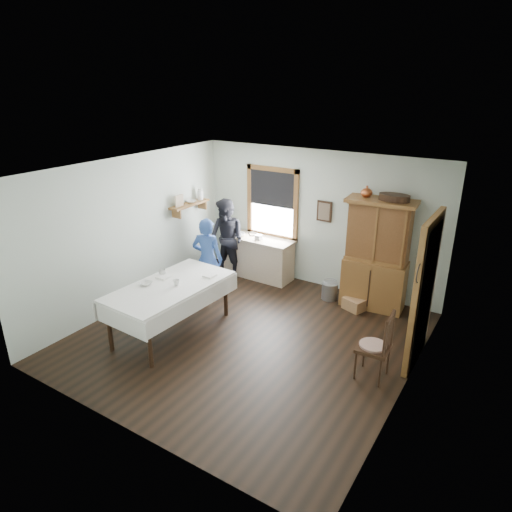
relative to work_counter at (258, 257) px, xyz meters
name	(u,v)px	position (x,y,z in m)	size (l,w,h in m)	color
room	(247,260)	(1.15, -2.18, 0.92)	(5.01, 5.01, 2.70)	black
window	(272,199)	(0.15, 0.29, 1.20)	(1.18, 0.07, 1.48)	white
doorway	(425,288)	(3.60, -1.33, 0.73)	(0.09, 1.14, 2.22)	#4D3E37
wall_shelf	(191,203)	(-1.22, -0.64, 1.15)	(0.24, 1.00, 0.44)	olive
framed_picture	(324,211)	(1.30, 0.28, 1.12)	(0.30, 0.04, 0.40)	#342012
rug_beater	(420,264)	(3.60, -1.88, 1.29)	(0.27, 0.27, 0.01)	black
work_counter	(258,257)	(0.00, 0.00, 0.00)	(1.49, 0.57, 0.86)	tan
china_hutch	(376,255)	(2.48, -0.03, 0.58)	(1.18, 0.56, 2.01)	olive
dining_table	(171,309)	(0.00, -2.67, -0.01)	(1.11, 2.11, 0.84)	white
spindle_chair	(374,345)	(3.18, -2.11, 0.09)	(0.47, 0.47, 1.03)	#342012
pail	(330,291)	(1.70, -0.17, -0.27)	(0.30, 0.30, 0.32)	gray
wicker_basket	(354,304)	(2.25, -0.35, -0.32)	(0.37, 0.26, 0.22)	#AF7C4F
woman_blue	(208,262)	(-0.26, -1.37, 0.31)	(0.54, 0.35, 1.47)	navy
figure_dark	(227,243)	(-0.52, -0.39, 0.35)	(0.76, 0.59, 1.55)	black
table_cup_a	(163,272)	(-0.37, -2.43, 0.47)	(0.12, 0.12, 0.10)	silver
table_cup_b	(176,283)	(0.10, -2.63, 0.46)	(0.10, 0.10, 0.10)	silver
table_bowl	(146,283)	(-0.32, -2.87, 0.44)	(0.21, 0.21, 0.05)	silver
counter_book	(249,234)	(-0.29, 0.09, 0.44)	(0.15, 0.20, 0.02)	brown
counter_bowl	(240,234)	(-0.40, -0.09, 0.46)	(0.21, 0.21, 0.07)	silver
shelf_bowl	(191,201)	(-1.22, -0.63, 1.17)	(0.22, 0.22, 0.05)	silver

